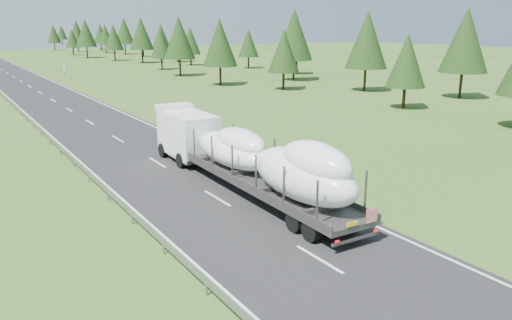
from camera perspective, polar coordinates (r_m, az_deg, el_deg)
ground at (r=21.49m, az=7.23°, el=-11.22°), size 400.00×400.00×0.00m
road_surface at (r=115.72m, az=-26.61°, el=8.93°), size 10.00×400.00×0.02m
marker_posts at (r=170.94m, az=-26.65°, el=10.64°), size 0.13×350.08×1.00m
highway_sign at (r=96.98m, az=-21.07°, el=9.67°), size 0.08×0.90×2.60m
tree_line_right at (r=111.46m, az=-5.42°, el=13.77°), size 28.73×276.00×12.60m
boat_truck at (r=29.08m, az=-1.15°, el=0.67°), size 3.20×20.49×4.22m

